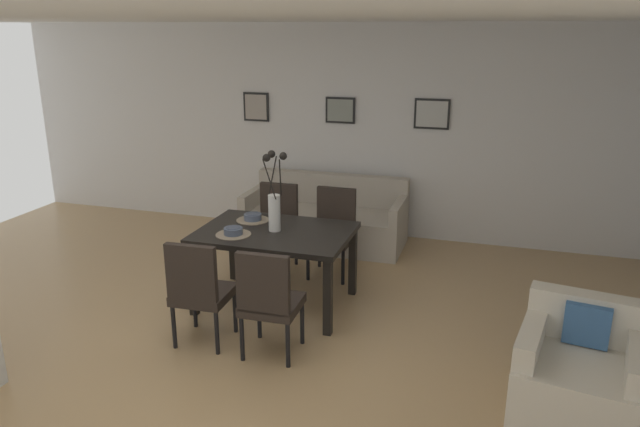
{
  "coord_description": "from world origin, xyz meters",
  "views": [
    {
      "loc": [
        1.92,
        -3.94,
        2.53
      ],
      "look_at": [
        0.45,
        0.83,
        0.97
      ],
      "focal_mm": 33.51,
      "sensor_mm": 36.0,
      "label": 1
    }
  ],
  "objects_px": {
    "dining_table": "(275,239)",
    "dining_chair_near_right": "(276,222)",
    "bowl_near_right": "(253,216)",
    "armchair": "(580,372)",
    "bowl_near_left": "(233,231)",
    "framed_picture_right": "(432,114)",
    "sofa": "(326,221)",
    "framed_picture_left": "(256,107)",
    "dining_chair_near_left": "(199,288)",
    "centerpiece_vase": "(274,201)",
    "dining_chair_far_left": "(269,298)",
    "dining_chair_far_right": "(333,228)",
    "framed_picture_center": "(340,110)"
  },
  "relations": [
    {
      "from": "bowl_near_left",
      "to": "dining_table",
      "type": "bearing_deg",
      "value": 35.09
    },
    {
      "from": "framed_picture_left",
      "to": "sofa",
      "type": "bearing_deg",
      "value": -24.09
    },
    {
      "from": "dining_chair_far_left",
      "to": "centerpiece_vase",
      "type": "height_order",
      "value": "centerpiece_vase"
    },
    {
      "from": "dining_chair_far_right",
      "to": "framed_picture_left",
      "type": "relative_size",
      "value": 2.53
    },
    {
      "from": "sofa",
      "to": "bowl_near_right",
      "type": "bearing_deg",
      "value": -99.98
    },
    {
      "from": "centerpiece_vase",
      "to": "bowl_near_left",
      "type": "distance_m",
      "value": 0.46
    },
    {
      "from": "framed_picture_right",
      "to": "bowl_near_right",
      "type": "bearing_deg",
      "value": -125.04
    },
    {
      "from": "dining_table",
      "to": "framed_picture_right",
      "type": "height_order",
      "value": "framed_picture_right"
    },
    {
      "from": "dining_table",
      "to": "dining_chair_near_right",
      "type": "height_order",
      "value": "dining_chair_near_right"
    },
    {
      "from": "dining_chair_near_left",
      "to": "centerpiece_vase",
      "type": "bearing_deg",
      "value": 70.76
    },
    {
      "from": "dining_chair_near_right",
      "to": "bowl_near_left",
      "type": "height_order",
      "value": "dining_chair_near_right"
    },
    {
      "from": "armchair",
      "to": "framed_picture_center",
      "type": "xyz_separation_m",
      "value": [
        -2.58,
        3.2,
        1.28
      ]
    },
    {
      "from": "dining_chair_far_left",
      "to": "centerpiece_vase",
      "type": "bearing_deg",
      "value": 108.0
    },
    {
      "from": "bowl_near_right",
      "to": "armchair",
      "type": "xyz_separation_m",
      "value": [
        2.89,
        -1.16,
        -0.49
      ]
    },
    {
      "from": "dining_chair_far_left",
      "to": "bowl_near_left",
      "type": "bearing_deg",
      "value": 131.43
    },
    {
      "from": "armchair",
      "to": "dining_table",
      "type": "bearing_deg",
      "value": 160.09
    },
    {
      "from": "dining_table",
      "to": "framed_picture_left",
      "type": "relative_size",
      "value": 3.85
    },
    {
      "from": "armchair",
      "to": "dining_chair_near_left",
      "type": "bearing_deg",
      "value": 179.37
    },
    {
      "from": "dining_chair_near_right",
      "to": "sofa",
      "type": "height_order",
      "value": "dining_chair_near_right"
    },
    {
      "from": "sofa",
      "to": "framed_picture_right",
      "type": "relative_size",
      "value": 4.61
    },
    {
      "from": "dining_chair_near_left",
      "to": "sofa",
      "type": "distance_m",
      "value": 2.71
    },
    {
      "from": "bowl_near_right",
      "to": "sofa",
      "type": "xyz_separation_m",
      "value": [
        0.27,
        1.56,
        -0.5
      ]
    },
    {
      "from": "bowl_near_left",
      "to": "bowl_near_right",
      "type": "height_order",
      "value": "same"
    },
    {
      "from": "dining_chair_near_left",
      "to": "bowl_near_right",
      "type": "distance_m",
      "value": 1.16
    },
    {
      "from": "sofa",
      "to": "dining_chair_near_right",
      "type": "bearing_deg",
      "value": -108.12
    },
    {
      "from": "dining_table",
      "to": "centerpiece_vase",
      "type": "xyz_separation_m",
      "value": [
        0.0,
        0.0,
        0.37
      ]
    },
    {
      "from": "dining_chair_near_left",
      "to": "framed_picture_right",
      "type": "relative_size",
      "value": 2.22
    },
    {
      "from": "dining_chair_near_left",
      "to": "centerpiece_vase",
      "type": "distance_m",
      "value": 1.09
    },
    {
      "from": "dining_chair_near_left",
      "to": "dining_chair_far_right",
      "type": "relative_size",
      "value": 1.0
    },
    {
      "from": "dining_table",
      "to": "sofa",
      "type": "relative_size",
      "value": 0.73
    },
    {
      "from": "dining_chair_far_left",
      "to": "framed_picture_center",
      "type": "xyz_separation_m",
      "value": [
        -0.3,
        3.18,
        1.05
      ]
    },
    {
      "from": "framed_picture_center",
      "to": "dining_table",
      "type": "bearing_deg",
      "value": -90.0
    },
    {
      "from": "dining_chair_far_left",
      "to": "framed_picture_left",
      "type": "height_order",
      "value": "framed_picture_left"
    },
    {
      "from": "dining_chair_near_left",
      "to": "armchair",
      "type": "bearing_deg",
      "value": -0.63
    },
    {
      "from": "framed_picture_left",
      "to": "framed_picture_center",
      "type": "bearing_deg",
      "value": 0.0
    },
    {
      "from": "framed_picture_left",
      "to": "framed_picture_right",
      "type": "relative_size",
      "value": 0.88
    },
    {
      "from": "bowl_near_left",
      "to": "framed_picture_right",
      "type": "height_order",
      "value": "framed_picture_right"
    },
    {
      "from": "dining_chair_near_left",
      "to": "armchair",
      "type": "height_order",
      "value": "dining_chair_near_left"
    },
    {
      "from": "dining_chair_far_right",
      "to": "sofa",
      "type": "bearing_deg",
      "value": 111.29
    },
    {
      "from": "bowl_near_left",
      "to": "framed_picture_center",
      "type": "height_order",
      "value": "framed_picture_center"
    },
    {
      "from": "dining_chair_far_right",
      "to": "dining_chair_near_right",
      "type": "bearing_deg",
      "value": -179.13
    },
    {
      "from": "dining_table",
      "to": "framed_picture_center",
      "type": "height_order",
      "value": "framed_picture_center"
    },
    {
      "from": "bowl_near_right",
      "to": "framed_picture_right",
      "type": "height_order",
      "value": "framed_picture_right"
    },
    {
      "from": "dining_chair_near_left",
      "to": "dining_chair_near_right",
      "type": "relative_size",
      "value": 1.0
    },
    {
      "from": "dining_chair_far_right",
      "to": "centerpiece_vase",
      "type": "height_order",
      "value": "centerpiece_vase"
    },
    {
      "from": "dining_chair_far_left",
      "to": "dining_chair_far_right",
      "type": "height_order",
      "value": "same"
    },
    {
      "from": "dining_table",
      "to": "dining_chair_near_right",
      "type": "xyz_separation_m",
      "value": [
        -0.34,
        0.88,
        -0.14
      ]
    },
    {
      "from": "dining_table",
      "to": "dining_chair_far_left",
      "type": "bearing_deg",
      "value": -71.92
    },
    {
      "from": "sofa",
      "to": "armchair",
      "type": "relative_size",
      "value": 2.07
    },
    {
      "from": "dining_chair_near_right",
      "to": "framed_picture_left",
      "type": "bearing_deg",
      "value": 119.5
    }
  ]
}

